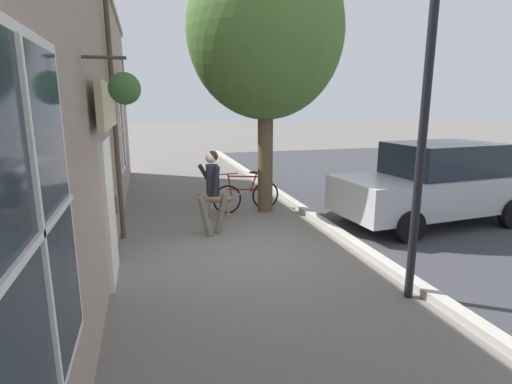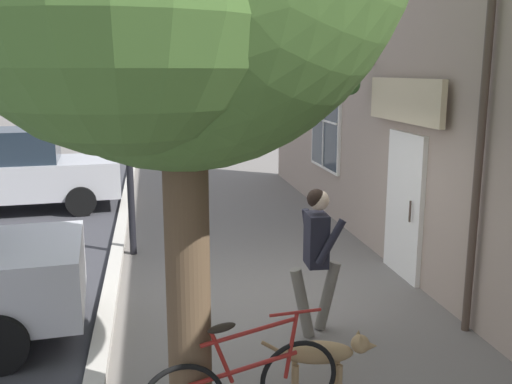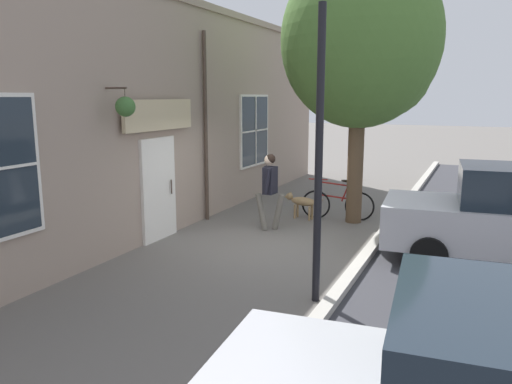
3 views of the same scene
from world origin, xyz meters
TOP-DOWN VIEW (x-y plane):
  - ground_plane at (0.00, 0.00)m, footprint 90.00×90.00m
  - storefront_facade at (-2.34, -0.02)m, footprint 0.95×18.00m
  - pedestrian_walking at (-0.38, 0.98)m, footprint 0.64×0.56m
  - dog_on_leash at (-0.09, 2.24)m, footprint 1.06×0.34m
  - street_tree_by_curb at (1.22, 2.56)m, footprint 3.55×3.28m
  - leaning_bicycle at (0.71, 2.58)m, footprint 1.72×0.33m
  - street_lamp at (1.74, -2.34)m, footprint 0.32×0.32m

SIDE VIEW (x-z plane):
  - ground_plane at x=0.00m, z-range 0.00..0.00m
  - leaning_bicycle at x=0.71m, z-range -0.12..0.88m
  - dog_on_leash at x=-0.09m, z-range 0.10..0.73m
  - pedestrian_walking at x=-0.38m, z-range 0.17..1.86m
  - storefront_facade at x=-2.34m, z-range 0.00..5.01m
  - street_lamp at x=1.74m, z-range 0.72..5.17m
  - street_tree_by_curb at x=1.22m, z-range 0.95..7.05m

